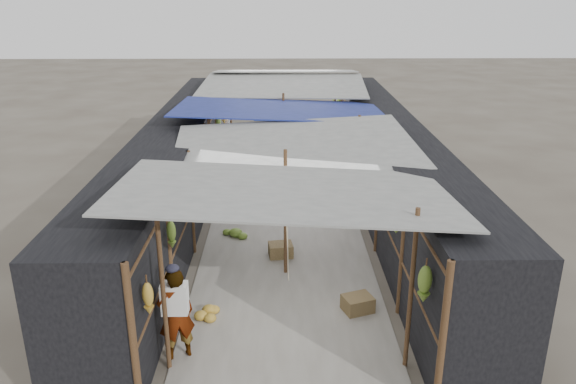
{
  "coord_description": "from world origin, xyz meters",
  "views": [
    {
      "loc": [
        -0.09,
        -7.14,
        5.44
      ],
      "look_at": [
        0.07,
        4.38,
        1.25
      ],
      "focal_mm": 35.0,
      "sensor_mm": 36.0,
      "label": 1
    }
  ],
  "objects_px": {
    "vendor_elderly": "(176,314)",
    "shopper_blue": "(255,177)",
    "vendor_seated": "(352,197)",
    "crate_near": "(281,250)",
    "black_basin": "(323,178)"
  },
  "relations": [
    {
      "from": "black_basin",
      "to": "shopper_blue",
      "type": "height_order",
      "value": "shopper_blue"
    },
    {
      "from": "crate_near",
      "to": "vendor_elderly",
      "type": "bearing_deg",
      "value": -122.53
    },
    {
      "from": "shopper_blue",
      "to": "vendor_seated",
      "type": "bearing_deg",
      "value": -45.58
    },
    {
      "from": "shopper_blue",
      "to": "vendor_elderly",
      "type": "bearing_deg",
      "value": -130.85
    },
    {
      "from": "crate_near",
      "to": "shopper_blue",
      "type": "height_order",
      "value": "shopper_blue"
    },
    {
      "from": "black_basin",
      "to": "crate_near",
      "type": "bearing_deg",
      "value": -104.27
    },
    {
      "from": "black_basin",
      "to": "vendor_elderly",
      "type": "xyz_separation_m",
      "value": [
        -2.9,
        -8.56,
        0.69
      ]
    },
    {
      "from": "crate_near",
      "to": "vendor_elderly",
      "type": "relative_size",
      "value": 0.33
    },
    {
      "from": "black_basin",
      "to": "vendor_seated",
      "type": "xyz_separation_m",
      "value": [
        0.5,
        -2.77,
        0.41
      ]
    },
    {
      "from": "shopper_blue",
      "to": "black_basin",
      "type": "bearing_deg",
      "value": 16.18
    },
    {
      "from": "vendor_seated",
      "to": "vendor_elderly",
      "type": "bearing_deg",
      "value": -51.03
    },
    {
      "from": "vendor_elderly",
      "to": "vendor_seated",
      "type": "distance_m",
      "value": 6.72
    },
    {
      "from": "shopper_blue",
      "to": "vendor_seated",
      "type": "height_order",
      "value": "shopper_blue"
    },
    {
      "from": "vendor_elderly",
      "to": "shopper_blue",
      "type": "xyz_separation_m",
      "value": [
        0.96,
        6.36,
        0.08
      ]
    },
    {
      "from": "vendor_elderly",
      "to": "crate_near",
      "type": "bearing_deg",
      "value": -138.83
    }
  ]
}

